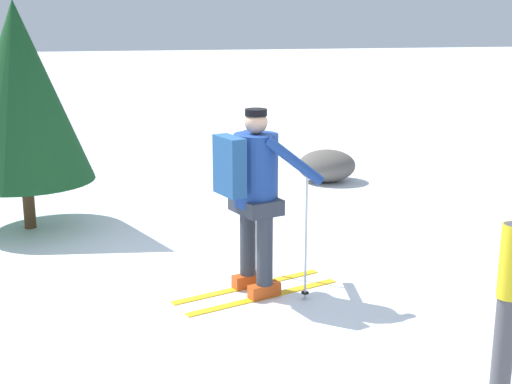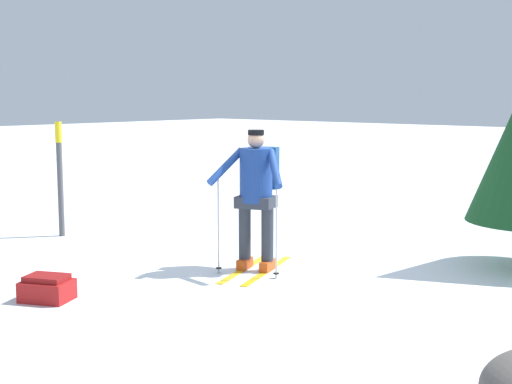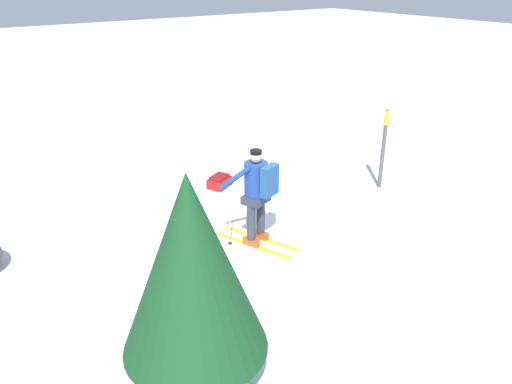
{
  "view_description": "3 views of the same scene",
  "coord_description": "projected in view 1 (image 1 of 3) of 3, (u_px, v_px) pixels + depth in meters",
  "views": [
    {
      "loc": [
        -0.81,
        -6.04,
        2.57
      ],
      "look_at": [
        0.35,
        0.07,
        0.97
      ],
      "focal_mm": 50.0,
      "sensor_mm": 36.0,
      "label": 1
    },
    {
      "loc": [
        6.76,
        5.73,
        2.14
      ],
      "look_at": [
        0.35,
        0.07,
        0.97
      ],
      "focal_mm": 50.0,
      "sensor_mm": 36.0,
      "label": 2
    },
    {
      "loc": [
        -5.88,
        4.6,
        4.44
      ],
      "look_at": [
        0.35,
        0.07,
        0.97
      ],
      "focal_mm": 35.0,
      "sensor_mm": 36.0,
      "label": 3
    }
  ],
  "objects": [
    {
      "name": "pine_tree",
      "position": [
        20.0,
        93.0,
        8.22
      ],
      "size": [
        1.61,
        1.61,
        2.68
      ],
      "color": "#4C331E",
      "rests_on": "ground_plane"
    },
    {
      "name": "rock_boulder",
      "position": [
        327.0,
        166.0,
        10.87
      ],
      "size": [
        0.89,
        0.76,
        0.49
      ],
      "primitive_type": "ellipsoid",
      "color": "#5B5651",
      "rests_on": "ground_plane"
    },
    {
      "name": "ground_plane",
      "position": [
        220.0,
        298.0,
        6.53
      ],
      "size": [
        80.0,
        80.0,
        0.0
      ],
      "primitive_type": "plane",
      "color": "white"
    },
    {
      "name": "skier",
      "position": [
        254.0,
        187.0,
        6.4
      ],
      "size": [
        1.62,
        1.05,
        1.72
      ],
      "color": "gold",
      "rests_on": "ground_plane"
    }
  ]
}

